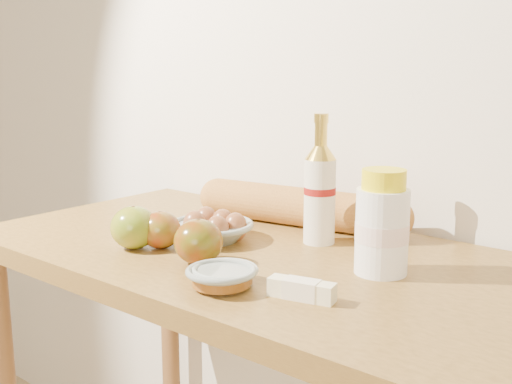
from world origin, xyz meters
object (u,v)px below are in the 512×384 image
table (266,313)px  baguette (299,207)px  egg_bowl (213,229)px  cream_bottle (382,226)px  bourbon_bottle (320,191)px

table → baguette: 0.27m
table → egg_bowl: size_ratio=6.92×
egg_bowl → table: bearing=2.8°
cream_bottle → egg_bowl: size_ratio=1.03×
table → baguette: (-0.07, 0.20, 0.17)m
bourbon_bottle → baguette: bourbon_bottle is taller
bourbon_bottle → egg_bowl: bourbon_bottle is taller
table → bourbon_bottle: bearing=70.2°
table → egg_bowl: bearing=-177.2°
egg_bowl → baguette: baguette is taller
cream_bottle → baguette: 0.34m
egg_bowl → cream_bottle: bearing=5.5°
table → baguette: bearing=108.9°
cream_bottle → egg_bowl: 0.36m
cream_bottle → table: bearing=169.8°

